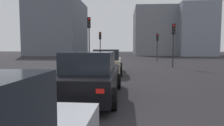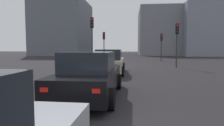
{
  "view_description": "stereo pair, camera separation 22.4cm",
  "coord_description": "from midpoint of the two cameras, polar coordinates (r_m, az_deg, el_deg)",
  "views": [
    {
      "loc": [
        -3.78,
        0.51,
        1.78
      ],
      "look_at": [
        4.25,
        1.06,
        1.14
      ],
      "focal_mm": 31.77,
      "sensor_mm": 36.0,
      "label": 1
    },
    {
      "loc": [
        -3.77,
        0.29,
        1.78
      ],
      "look_at": [
        4.25,
        1.06,
        1.14
      ],
      "focal_mm": 31.77,
      "sensor_mm": 36.0,
      "label": 2
    }
  ],
  "objects": [
    {
      "name": "traffic_light_far_left",
      "position": [
        24.94,
        -3.7,
        6.53
      ],
      "size": [
        0.32,
        0.28,
        3.68
      ],
      "rotation": [
        0.0,
        0.0,
        3.12
      ],
      "color": "#2D2D30",
      "rests_on": "ground_plane"
    },
    {
      "name": "building_facade_right",
      "position": [
        48.55,
        -15.07,
        9.69
      ],
      "size": [
        15.71,
        10.43,
        12.56
      ],
      "primitive_type": "cube",
      "color": "slate",
      "rests_on": "ground_plane"
    },
    {
      "name": "building_facade_left",
      "position": [
        49.26,
        21.14,
        8.41
      ],
      "size": [
        14.98,
        7.35,
        10.75
      ],
      "primitive_type": "cube",
      "color": "gray",
      "rests_on": "ground_plane"
    },
    {
      "name": "car_beige_right_lead",
      "position": [
        13.47,
        -1.86,
        0.28
      ],
      "size": [
        4.72,
        2.08,
        1.65
      ],
      "rotation": [
        0.0,
        0.0,
        0.02
      ],
      "color": "tan",
      "rests_on": "ground_plane"
    },
    {
      "name": "traffic_light_near_left",
      "position": [
        17.34,
        -7.0,
        8.91
      ],
      "size": [
        0.33,
        0.31,
        4.35
      ],
      "rotation": [
        0.0,
        0.0,
        3.28
      ],
      "color": "#2D2D30",
      "rests_on": "ground_plane"
    },
    {
      "name": "car_black_right_second",
      "position": [
        7.1,
        -7.01,
        -3.63
      ],
      "size": [
        4.73,
        2.06,
        1.63
      ],
      "rotation": [
        0.0,
        0.0,
        -0.01
      ],
      "color": "black",
      "rests_on": "ground_plane"
    },
    {
      "name": "building_facade_center",
      "position": [
        49.66,
        11.43,
        8.53
      ],
      "size": [
        14.55,
        8.85,
        10.65
      ],
      "primitive_type": "cube",
      "color": "slate",
      "rests_on": "ground_plane"
    },
    {
      "name": "traffic_light_far_right",
      "position": [
        18.24,
        16.95,
        7.41
      ],
      "size": [
        0.32,
        0.3,
        3.83
      ],
      "rotation": [
        0.0,
        0.0,
        3.03
      ],
      "color": "#2D2D30",
      "rests_on": "ground_plane"
    },
    {
      "name": "traffic_light_near_right",
      "position": [
        26.07,
        12.68,
        6.08
      ],
      "size": [
        0.32,
        0.28,
        3.51
      ],
      "rotation": [
        0.0,
        0.0,
        3.12
      ],
      "color": "#2D2D30",
      "rests_on": "ground_plane"
    }
  ]
}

